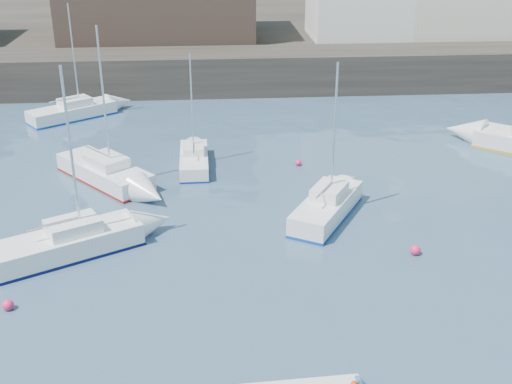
{
  "coord_description": "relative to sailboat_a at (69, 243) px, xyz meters",
  "views": [
    {
      "loc": [
        -2.0,
        -14.16,
        13.26
      ],
      "look_at": [
        0.0,
        12.0,
        1.5
      ],
      "focal_mm": 45.0,
      "sensor_mm": 36.0,
      "label": 1
    }
  ],
  "objects": [
    {
      "name": "sailboat_b",
      "position": [
        0.4,
        7.79,
        -0.02
      ],
      "size": [
        5.64,
        6.09,
        8.12
      ],
      "color": "white",
      "rests_on": "ground"
    },
    {
      "name": "buoy_mid",
      "position": [
        14.29,
        -1.08,
        -0.55
      ],
      "size": [
        0.44,
        0.44,
        0.44
      ],
      "primitive_type": "sphere",
      "color": "#FF255A",
      "rests_on": "ground"
    },
    {
      "name": "quay_wall",
      "position": [
        7.93,
        25.4,
        0.95
      ],
      "size": [
        90.0,
        5.0,
        3.0
      ],
      "primitive_type": "cube",
      "color": "#28231E",
      "rests_on": "ground"
    },
    {
      "name": "sailboat_h",
      "position": [
        -3.3,
        18.95,
        -0.06
      ],
      "size": [
        5.86,
        4.96,
        7.56
      ],
      "color": "white",
      "rests_on": "ground"
    },
    {
      "name": "sailboat_a",
      "position": [
        0.0,
        0.0,
        0.0
      ],
      "size": [
        6.23,
        4.58,
        7.85
      ],
      "color": "white",
      "rests_on": "ground"
    },
    {
      "name": "sailboat_f",
      "position": [
        5.03,
        9.44,
        -0.12
      ],
      "size": [
        1.59,
        4.79,
        6.21
      ],
      "color": "white",
      "rests_on": "ground"
    },
    {
      "name": "buoy_near",
      "position": [
        -1.46,
        -3.87,
        -0.55
      ],
      "size": [
        0.41,
        0.41,
        0.41
      ],
      "primitive_type": "sphere",
      "color": "#FF255A",
      "rests_on": "ground"
    },
    {
      "name": "land_strip",
      "position": [
        7.93,
        43.4,
        0.85
      ],
      "size": [
        90.0,
        32.0,
        2.8
      ],
      "primitive_type": "cube",
      "color": "#28231E",
      "rests_on": "ground"
    },
    {
      "name": "buoy_far",
      "position": [
        10.81,
        9.19,
        -0.55
      ],
      "size": [
        0.34,
        0.34,
        0.34
      ],
      "primitive_type": "sphere",
      "color": "#FF255A",
      "rests_on": "ground"
    },
    {
      "name": "sailboat_c",
      "position": [
        11.23,
        2.65,
        -0.01
      ],
      "size": [
        4.25,
        5.56,
        7.15
      ],
      "color": "white",
      "rests_on": "ground"
    }
  ]
}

